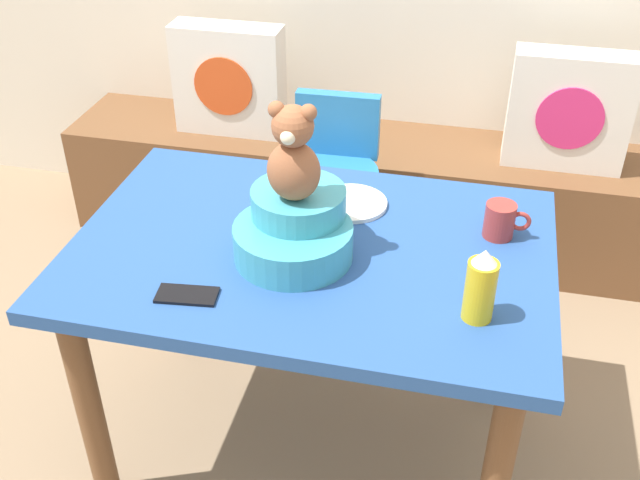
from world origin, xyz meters
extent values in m
plane|color=#8C7256|center=(0.00, 0.00, 0.00)|extent=(8.00, 8.00, 0.00)
cube|color=brown|center=(0.00, 1.17, 0.23)|extent=(2.60, 0.44, 0.46)
cube|color=white|center=(-0.62, 1.15, 0.68)|extent=(0.44, 0.14, 0.44)
cylinder|color=#D84C1E|center=(-0.62, 1.08, 0.68)|extent=(0.24, 0.01, 0.24)
cube|color=white|center=(0.70, 1.15, 0.68)|extent=(0.44, 0.14, 0.44)
cylinder|color=#E02D72|center=(0.70, 1.08, 0.68)|extent=(0.24, 0.01, 0.24)
cube|color=#264C8C|center=(0.00, 0.00, 0.72)|extent=(1.24, 0.84, 0.04)
cylinder|color=brown|center=(-0.53, -0.33, 0.35)|extent=(0.07, 0.07, 0.70)
cylinder|color=brown|center=(-0.53, 0.33, 0.35)|extent=(0.07, 0.07, 0.70)
cylinder|color=brown|center=(0.53, 0.33, 0.35)|extent=(0.07, 0.07, 0.70)
cylinder|color=#2672B2|center=(-0.11, 0.72, 0.51)|extent=(0.34, 0.34, 0.10)
cube|color=#2672B2|center=(-0.11, 0.86, 0.67)|extent=(0.30, 0.06, 0.24)
cube|color=white|center=(-0.10, 0.54, 0.58)|extent=(0.31, 0.21, 0.02)
cylinder|color=silver|center=(-0.25, 0.58, 0.23)|extent=(0.03, 0.03, 0.46)
cylinder|color=silver|center=(0.03, 0.58, 0.23)|extent=(0.03, 0.03, 0.46)
cylinder|color=silver|center=(-0.25, 0.86, 0.23)|extent=(0.03, 0.03, 0.46)
cylinder|color=silver|center=(0.03, 0.86, 0.23)|extent=(0.03, 0.03, 0.46)
cylinder|color=teal|center=(-0.03, -0.06, 0.79)|extent=(0.30, 0.30, 0.09)
cylinder|color=teal|center=(-0.03, 0.00, 0.86)|extent=(0.24, 0.24, 0.07)
ellipsoid|color=#985A39|center=(-0.03, -0.04, 0.97)|extent=(0.13, 0.11, 0.15)
sphere|color=#985A39|center=(-0.03, -0.04, 1.09)|extent=(0.10, 0.10, 0.10)
sphere|color=beige|center=(-0.03, -0.08, 1.08)|extent=(0.04, 0.04, 0.04)
sphere|color=#985A39|center=(-0.07, -0.04, 1.13)|extent=(0.04, 0.04, 0.04)
sphere|color=#985A39|center=(0.01, -0.04, 1.13)|extent=(0.04, 0.04, 0.04)
cylinder|color=gold|center=(0.43, -0.20, 0.81)|extent=(0.07, 0.07, 0.15)
cone|color=white|center=(0.43, -0.20, 0.91)|extent=(0.06, 0.06, 0.03)
cylinder|color=#9E332D|center=(0.47, 0.15, 0.79)|extent=(0.08, 0.08, 0.09)
torus|color=#9E332D|center=(0.52, 0.15, 0.79)|extent=(0.06, 0.01, 0.06)
cylinder|color=white|center=(0.06, 0.22, 0.75)|extent=(0.20, 0.20, 0.01)
cube|color=black|center=(-0.23, -0.27, 0.74)|extent=(0.15, 0.09, 0.01)
camera|label=1|loc=(0.38, -1.56, 1.85)|focal=42.37mm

